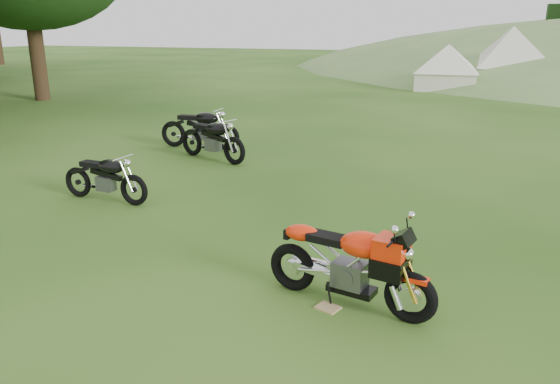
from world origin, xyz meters
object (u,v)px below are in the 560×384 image
at_px(sport_motorcycle, 349,258).
at_px(vintage_moto_d, 200,127).
at_px(vintage_moto_c, 212,138).
at_px(tent_mid, 510,58).
at_px(vintage_moto_a, 104,177).
at_px(tent_left, 447,65).
at_px(plywood_board, 328,308).

xyz_separation_m(sport_motorcycle, vintage_moto_d, (-5.05, 6.19, -0.02)).
distance_m(sport_motorcycle, vintage_moto_c, 6.77).
relative_size(vintage_moto_c, tent_mid, 0.59).
height_order(vintage_moto_a, vintage_moto_d, vintage_moto_d).
bearing_deg(tent_left, tent_mid, 36.80).
height_order(vintage_moto_c, tent_left, tent_left).
distance_m(sport_motorcycle, tent_left, 21.11).
bearing_deg(vintage_moto_a, vintage_moto_c, 87.27).
bearing_deg(plywood_board, tent_mid, 84.34).
bearing_deg(sport_motorcycle, vintage_moto_a, 167.25).
xyz_separation_m(sport_motorcycle, vintage_moto_a, (-4.58, 2.05, -0.11)).
distance_m(sport_motorcycle, vintage_moto_d, 7.98).
height_order(plywood_board, vintage_moto_c, vintage_moto_c).
height_order(plywood_board, tent_mid, tent_mid).
height_order(plywood_board, vintage_moto_d, vintage_moto_d).
distance_m(plywood_board, vintage_moto_a, 4.95).
height_order(sport_motorcycle, tent_left, tent_left).
bearing_deg(vintage_moto_a, vintage_moto_d, 99.58).
distance_m(vintage_moto_a, tent_mid, 22.18).
distance_m(plywood_board, vintage_moto_d, 8.01).
relative_size(vintage_moto_a, tent_mid, 0.52).
bearing_deg(vintage_moto_c, tent_left, 96.62).
distance_m(vintage_moto_d, tent_mid, 18.46).
bearing_deg(tent_mid, vintage_moto_d, -122.18).
height_order(sport_motorcycle, vintage_moto_a, sport_motorcycle).
bearing_deg(vintage_moto_c, vintage_moto_a, -75.97).
distance_m(tent_left, tent_mid, 3.38).
xyz_separation_m(sport_motorcycle, tent_left, (-0.52, 21.10, 0.58)).
relative_size(plywood_board, vintage_moto_c, 0.12).
xyz_separation_m(vintage_moto_a, vintage_moto_d, (-0.47, 4.13, 0.08)).
distance_m(vintage_moto_c, tent_mid, 19.02).
relative_size(sport_motorcycle, tent_mid, 0.57).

